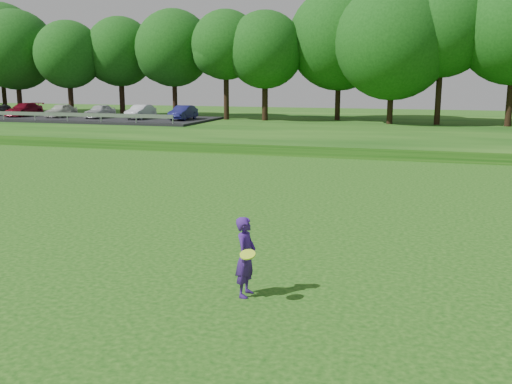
# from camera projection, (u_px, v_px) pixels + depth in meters

# --- Properties ---
(ground) EXTENTS (140.00, 140.00, 0.00)m
(ground) POSITION_uv_depth(u_px,v_px,m) (157.00, 264.00, 13.42)
(ground) COLOR #10420C
(ground) RESTS_ON ground
(berm) EXTENTS (130.00, 30.00, 0.60)m
(berm) POSITION_uv_depth(u_px,v_px,m) (351.00, 129.00, 45.26)
(berm) COLOR #10420C
(berm) RESTS_ON ground
(walking_path) EXTENTS (130.00, 1.60, 0.04)m
(walking_path) POSITION_uv_depth(u_px,v_px,m) (317.00, 155.00, 32.18)
(walking_path) COLOR gray
(walking_path) RESTS_ON ground
(treeline) EXTENTS (104.00, 7.00, 15.00)m
(treeline) POSITION_uv_depth(u_px,v_px,m) (360.00, 31.00, 47.46)
(treeline) COLOR #12430F
(treeline) RESTS_ON berm
(parking_lot) EXTENTS (24.00, 9.00, 1.38)m
(parking_lot) POSITION_uv_depth(u_px,v_px,m) (72.00, 114.00, 51.04)
(parking_lot) COLOR black
(parking_lot) RESTS_ON berm
(woman) EXTENTS (0.53, 0.87, 1.63)m
(woman) POSITION_uv_depth(u_px,v_px,m) (246.00, 257.00, 11.36)
(woman) COLOR #3E1B7B
(woman) RESTS_ON ground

